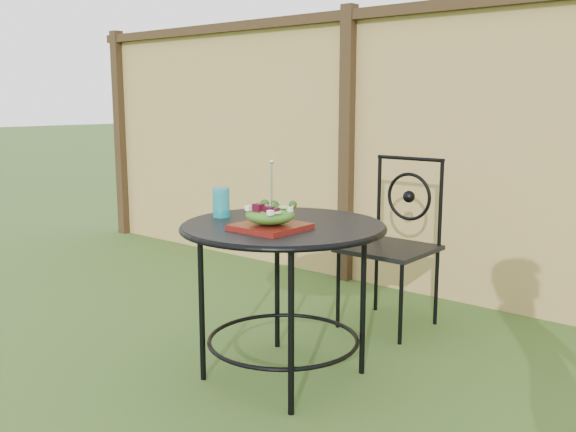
% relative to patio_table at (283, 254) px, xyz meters
% --- Properties ---
extents(fence, '(8.00, 0.12, 1.90)m').
position_rel_patio_table_xyz_m(fence, '(0.58, 1.59, 0.36)').
color(fence, '#D8BB6A').
rests_on(fence, ground).
extents(patio_table, '(0.92, 0.92, 0.72)m').
position_rel_patio_table_xyz_m(patio_table, '(0.00, 0.00, 0.00)').
color(patio_table, black).
rests_on(patio_table, ground).
extents(patio_chair, '(0.46, 0.46, 0.95)m').
position_rel_patio_table_xyz_m(patio_chair, '(0.01, 0.95, -0.08)').
color(patio_chair, black).
rests_on(patio_chair, ground).
extents(salad_plate, '(0.27, 0.27, 0.02)m').
position_rel_patio_table_xyz_m(salad_plate, '(0.05, -0.14, 0.15)').
color(salad_plate, '#4D0B0B').
rests_on(salad_plate, patio_table).
extents(salad, '(0.21, 0.21, 0.08)m').
position_rel_patio_table_xyz_m(salad, '(0.05, -0.14, 0.20)').
color(salad, '#235614').
rests_on(salad, salad_plate).
extents(fork, '(0.01, 0.01, 0.18)m').
position_rel_patio_table_xyz_m(fork, '(0.06, -0.14, 0.33)').
color(fork, silver).
rests_on(fork, salad).
extents(drinking_glass, '(0.08, 0.08, 0.14)m').
position_rel_patio_table_xyz_m(drinking_glass, '(-0.33, -0.06, 0.21)').
color(drinking_glass, '#0D92A0').
rests_on(drinking_glass, patio_table).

